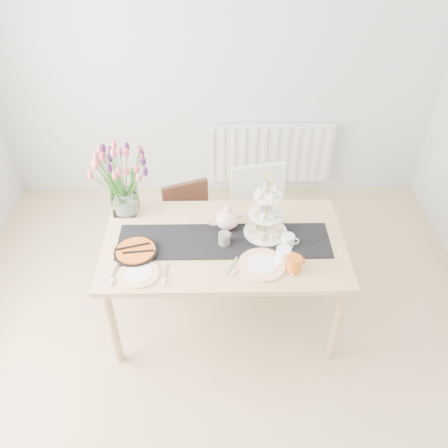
{
  "coord_description": "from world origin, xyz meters",
  "views": [
    {
      "loc": [
        0.0,
        -1.76,
        2.84
      ],
      "look_at": [
        0.03,
        0.53,
        0.94
      ],
      "focal_mm": 38.0,
      "sensor_mm": 36.0,
      "label": 1
    }
  ],
  "objects_px": {
    "chair_white": "(260,212)",
    "tart_tin": "(136,252)",
    "teapot": "(227,219)",
    "mug_grey": "(224,239)",
    "cream_jug": "(288,241)",
    "chair_brown": "(190,223)",
    "mug_white": "(283,255)",
    "dining_table": "(224,250)",
    "tulip_vase": "(120,172)",
    "plate_right": "(262,265)",
    "mug_orange": "(294,264)",
    "radiator": "(270,153)",
    "plate_left": "(139,274)",
    "cake_stand": "(266,219)"
  },
  "relations": [
    {
      "from": "chair_white",
      "to": "tart_tin",
      "type": "bearing_deg",
      "value": -150.05
    },
    {
      "from": "teapot",
      "to": "mug_grey",
      "type": "distance_m",
      "value": 0.17
    },
    {
      "from": "cream_jug",
      "to": "mug_grey",
      "type": "relative_size",
      "value": 0.94
    },
    {
      "from": "chair_brown",
      "to": "mug_white",
      "type": "xyz_separation_m",
      "value": [
        0.63,
        -0.78,
        0.38
      ]
    },
    {
      "from": "mug_grey",
      "to": "cream_jug",
      "type": "bearing_deg",
      "value": -44.88
    },
    {
      "from": "dining_table",
      "to": "cream_jug",
      "type": "height_order",
      "value": "cream_jug"
    },
    {
      "from": "tulip_vase",
      "to": "chair_brown",
      "type": "bearing_deg",
      "value": 29.73
    },
    {
      "from": "mug_white",
      "to": "plate_right",
      "type": "distance_m",
      "value": 0.15
    },
    {
      "from": "tart_tin",
      "to": "mug_orange",
      "type": "height_order",
      "value": "mug_orange"
    },
    {
      "from": "chair_brown",
      "to": "plate_right",
      "type": "relative_size",
      "value": 2.51
    },
    {
      "from": "tulip_vase",
      "to": "teapot",
      "type": "bearing_deg",
      "value": -15.8
    },
    {
      "from": "radiator",
      "to": "plate_left",
      "type": "distance_m",
      "value": 2.17
    },
    {
      "from": "chair_white",
      "to": "plate_left",
      "type": "distance_m",
      "value": 1.25
    },
    {
      "from": "plate_left",
      "to": "cake_stand",
      "type": "bearing_deg",
      "value": 25.01
    },
    {
      "from": "radiator",
      "to": "plate_left",
      "type": "bearing_deg",
      "value": -117.41
    },
    {
      "from": "mug_grey",
      "to": "tulip_vase",
      "type": "bearing_deg",
      "value": 110.41
    },
    {
      "from": "dining_table",
      "to": "plate_left",
      "type": "height_order",
      "value": "plate_left"
    },
    {
      "from": "mug_white",
      "to": "mug_orange",
      "type": "relative_size",
      "value": 1.03
    },
    {
      "from": "radiator",
      "to": "chair_white",
      "type": "height_order",
      "value": "chair_white"
    },
    {
      "from": "dining_table",
      "to": "cream_jug",
      "type": "relative_size",
      "value": 18.69
    },
    {
      "from": "chair_white",
      "to": "cream_jug",
      "type": "height_order",
      "value": "chair_white"
    },
    {
      "from": "teapot",
      "to": "mug_grey",
      "type": "xyz_separation_m",
      "value": [
        -0.02,
        -0.16,
        -0.04
      ]
    },
    {
      "from": "cream_jug",
      "to": "chair_brown",
      "type": "bearing_deg",
      "value": 147.53
    },
    {
      "from": "cake_stand",
      "to": "plate_left",
      "type": "height_order",
      "value": "cake_stand"
    },
    {
      "from": "mug_white",
      "to": "plate_left",
      "type": "relative_size",
      "value": 0.45
    },
    {
      "from": "radiator",
      "to": "teapot",
      "type": "height_order",
      "value": "teapot"
    },
    {
      "from": "dining_table",
      "to": "tulip_vase",
      "type": "height_order",
      "value": "tulip_vase"
    },
    {
      "from": "mug_grey",
      "to": "chair_brown",
      "type": "bearing_deg",
      "value": 71.48
    },
    {
      "from": "tulip_vase",
      "to": "mug_grey",
      "type": "distance_m",
      "value": 0.83
    },
    {
      "from": "dining_table",
      "to": "mug_white",
      "type": "xyz_separation_m",
      "value": [
        0.37,
        -0.2,
        0.13
      ]
    },
    {
      "from": "dining_table",
      "to": "chair_brown",
      "type": "distance_m",
      "value": 0.69
    },
    {
      "from": "cake_stand",
      "to": "mug_white",
      "type": "bearing_deg",
      "value": -72.52
    },
    {
      "from": "chair_white",
      "to": "tulip_vase",
      "type": "height_order",
      "value": "tulip_vase"
    },
    {
      "from": "tart_tin",
      "to": "chair_white",
      "type": "bearing_deg",
      "value": 40.08
    },
    {
      "from": "teapot",
      "to": "mug_white",
      "type": "distance_m",
      "value": 0.48
    },
    {
      "from": "dining_table",
      "to": "teapot",
      "type": "xyz_separation_m",
      "value": [
        0.02,
        0.14,
        0.16
      ]
    },
    {
      "from": "chair_brown",
      "to": "tulip_vase",
      "type": "height_order",
      "value": "tulip_vase"
    },
    {
      "from": "plate_right",
      "to": "mug_grey",
      "type": "bearing_deg",
      "value": 138.54
    },
    {
      "from": "mug_white",
      "to": "teapot",
      "type": "bearing_deg",
      "value": 139.89
    },
    {
      "from": "dining_table",
      "to": "cake_stand",
      "type": "relative_size",
      "value": 3.72
    },
    {
      "from": "mug_orange",
      "to": "plate_right",
      "type": "distance_m",
      "value": 0.2
    },
    {
      "from": "tart_tin",
      "to": "mug_white",
      "type": "distance_m",
      "value": 0.94
    },
    {
      "from": "dining_table",
      "to": "mug_orange",
      "type": "xyz_separation_m",
      "value": [
        0.43,
        -0.27,
        0.13
      ]
    },
    {
      "from": "chair_white",
      "to": "plate_right",
      "type": "distance_m",
      "value": 0.89
    },
    {
      "from": "dining_table",
      "to": "chair_white",
      "type": "bearing_deg",
      "value": 64.2
    },
    {
      "from": "tart_tin",
      "to": "mug_white",
      "type": "bearing_deg",
      "value": -5.37
    },
    {
      "from": "tulip_vase",
      "to": "mug_grey",
      "type": "height_order",
      "value": "tulip_vase"
    },
    {
      "from": "chair_brown",
      "to": "radiator",
      "type": "bearing_deg",
      "value": 33.77
    },
    {
      "from": "cake_stand",
      "to": "tart_tin",
      "type": "height_order",
      "value": "cake_stand"
    },
    {
      "from": "cake_stand",
      "to": "plate_right",
      "type": "relative_size",
      "value": 1.44
    }
  ]
}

